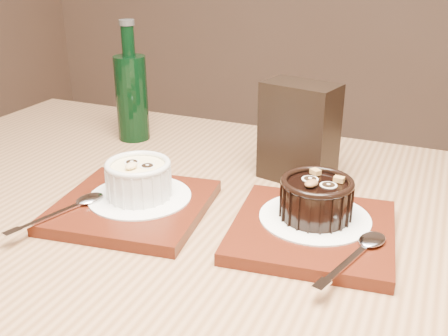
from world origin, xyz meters
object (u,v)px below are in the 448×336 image
Objects in this scene: tray_left at (133,206)px; tray_right at (312,231)px; ramekin_white at (139,177)px; ramekin_dark at (316,197)px; table at (233,304)px; condiment_stand at (299,132)px; green_bottle at (132,95)px.

tray_left and tray_right have the same top height.
ramekin_dark is (0.22, 0.02, 0.00)m from ramekin_white.
tray_right is (0.08, 0.04, 0.10)m from table.
ramekin_white is 0.22m from tray_right.
ramekin_white is 0.46× the size of tray_right.
ramekin_dark reaches higher than table.
condiment_stand reaches higher than table.
ramekin_white is (0.00, 0.01, 0.03)m from tray_left.
table is at bearing -99.09° from condiment_stand.
tray_left is at bearing -148.36° from ramekin_dark.
tray_right is 0.89× the size of green_bottle.
tray_right is (0.22, 0.01, 0.00)m from tray_left.
green_bottle reaches higher than ramekin_dark.
ramekin_dark is at bearing -69.57° from condiment_stand.
condiment_stand is at bearing 80.91° from table.
ramekin_white is 0.23m from condiment_stand.
tray_left is 2.19× the size of ramekin_white.
tray_left reaches higher than table.
condiment_stand is at bearing 53.06° from ramekin_white.
ramekin_dark is at bearing 8.18° from tray_left.
green_bottle reaches higher than tray_right.
tray_left is 0.23m from ramekin_dark.
ramekin_dark is at bearing 32.74° from table.
tray_right is 0.04m from ramekin_dark.
green_bottle reaches higher than table.
ramekin_white is 0.98× the size of ramekin_dark.
ramekin_dark reaches higher than tray_right.
ramekin_dark is 0.60× the size of condiment_stand.
table is 6.95× the size of tray_left.
green_bottle is (-0.14, 0.23, 0.04)m from ramekin_white.
tray_right is 0.43m from green_bottle.
table is 0.17m from tray_left.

